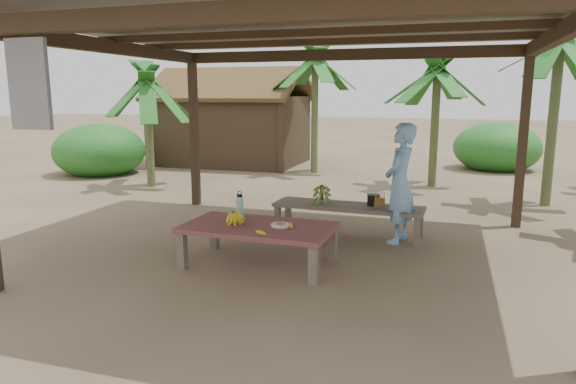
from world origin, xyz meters
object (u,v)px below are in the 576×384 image
(cooking_pot, at_px, (373,200))
(woman, at_px, (400,183))
(bench, at_px, (348,209))
(plate, at_px, (281,225))
(work_table, at_px, (258,230))
(water_flask, at_px, (240,206))
(ripe_banana_bunch, at_px, (233,217))

(cooking_pot, bearing_deg, woman, -31.50)
(cooking_pot, distance_m, woman, 0.55)
(bench, height_order, plate, plate)
(work_table, relative_size, water_flask, 5.42)
(water_flask, bearing_deg, cooking_pot, 43.10)
(bench, height_order, water_flask, water_flask)
(cooking_pot, bearing_deg, plate, -116.20)
(plate, height_order, water_flask, water_flask)
(plate, bearing_deg, bench, 73.50)
(ripe_banana_bunch, xyz_separation_m, water_flask, (-0.05, 0.34, 0.06))
(ripe_banana_bunch, distance_m, water_flask, 0.35)
(plate, bearing_deg, woman, 50.40)
(work_table, bearing_deg, bench, 67.18)
(water_flask, relative_size, woman, 0.20)
(work_table, xyz_separation_m, cooking_pot, (1.14, 1.76, 0.09))
(ripe_banana_bunch, relative_size, plate, 1.15)
(ripe_banana_bunch, xyz_separation_m, woman, (1.86, 1.53, 0.26))
(work_table, height_order, ripe_banana_bunch, ripe_banana_bunch)
(woman, bearing_deg, work_table, -32.80)
(work_table, distance_m, plate, 0.29)
(water_flask, bearing_deg, woman, 31.82)
(ripe_banana_bunch, bearing_deg, bench, 56.94)
(water_flask, relative_size, cooking_pot, 1.84)
(woman, bearing_deg, bench, -90.59)
(bench, bearing_deg, plate, -103.54)
(water_flask, bearing_deg, bench, 49.49)
(ripe_banana_bunch, bearing_deg, plate, 1.75)
(bench, distance_m, ripe_banana_bunch, 2.04)
(work_table, distance_m, water_flask, 0.55)
(bench, relative_size, woman, 1.33)
(ripe_banana_bunch, height_order, cooking_pot, ripe_banana_bunch)
(work_table, relative_size, cooking_pot, 9.95)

